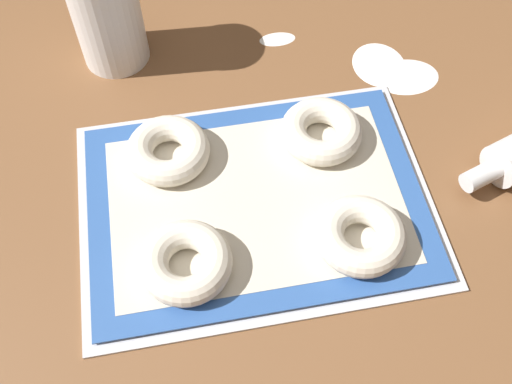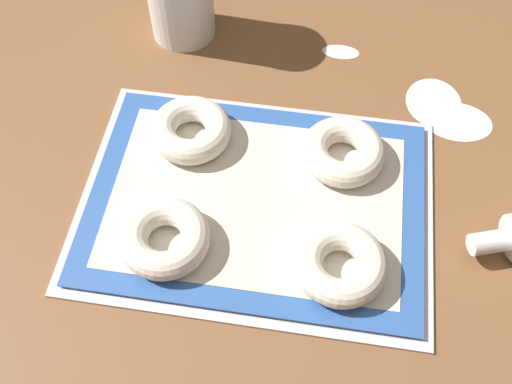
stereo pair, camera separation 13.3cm
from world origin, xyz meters
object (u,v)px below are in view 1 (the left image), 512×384
(baking_tray, at_px, (256,202))
(flour_canister, at_px, (105,7))
(bagel_front_left, at_px, (186,262))
(bagel_back_left, at_px, (168,150))
(bagel_back_right, at_px, (321,131))
(bagel_front_right, at_px, (361,236))

(baking_tray, xyz_separation_m, flour_canister, (-0.16, 0.30, 0.09))
(bagel_front_left, height_order, bagel_back_left, same)
(bagel_front_left, distance_m, bagel_back_right, 0.26)
(bagel_front_right, bearing_deg, flour_canister, 125.32)
(bagel_front_right, height_order, flour_canister, flour_canister)
(baking_tray, height_order, bagel_back_right, bagel_back_right)
(bagel_front_right, bearing_deg, bagel_back_left, 141.80)
(bagel_back_right, bearing_deg, bagel_front_left, -141.43)
(bagel_back_right, bearing_deg, flour_canister, 139.98)
(baking_tray, relative_size, bagel_back_right, 4.10)
(bagel_front_right, bearing_deg, bagel_back_right, 93.03)
(bagel_front_left, bearing_deg, bagel_back_left, 91.25)
(bagel_back_left, bearing_deg, bagel_front_right, -38.20)
(bagel_front_left, xyz_separation_m, bagel_back_left, (-0.00, 0.16, 0.00))
(bagel_front_left, xyz_separation_m, flour_canister, (-0.06, 0.38, 0.06))
(bagel_front_right, xyz_separation_m, flour_canister, (-0.27, 0.38, 0.06))
(bagel_front_left, height_order, bagel_front_right, same)
(bagel_back_left, bearing_deg, baking_tray, -39.72)
(bagel_front_left, distance_m, bagel_front_right, 0.21)
(bagel_back_left, relative_size, flour_canister, 0.59)
(bagel_front_left, bearing_deg, baking_tray, 39.60)
(bagel_back_right, bearing_deg, bagel_back_left, 178.60)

